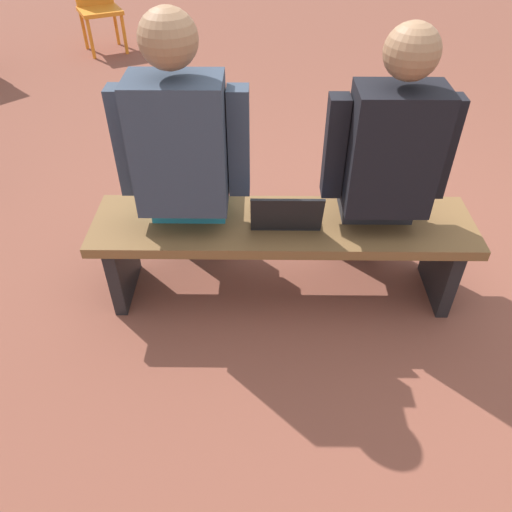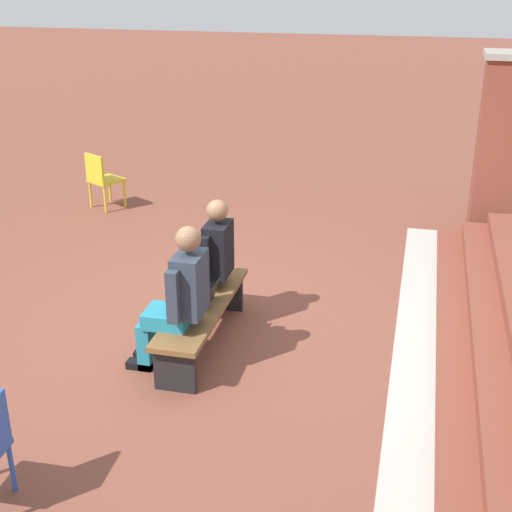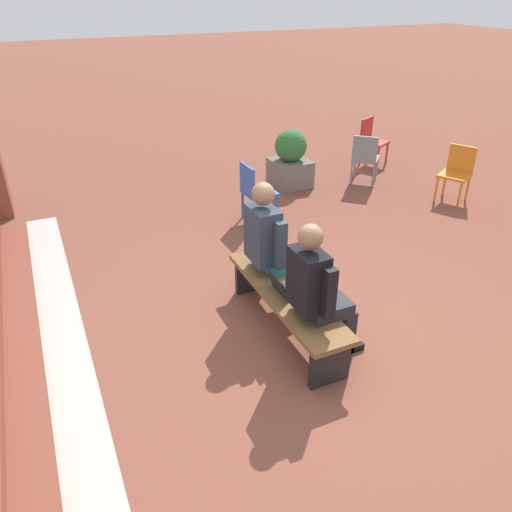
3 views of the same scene
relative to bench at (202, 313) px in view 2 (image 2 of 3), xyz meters
name	(u,v)px [view 2 (image 2 of 3)]	position (x,y,z in m)	size (l,w,h in m)	color
ground_plane	(205,330)	(-0.30, -0.08, -0.35)	(60.00, 60.00, 0.00)	brown
concrete_strip	(413,370)	(0.00, 2.00, -0.35)	(7.52, 0.40, 0.01)	#B7B2A8
brick_steps	(502,364)	(0.00, 2.75, -0.18)	(6.72, 0.90, 0.45)	brown
brick_pillar_left_of_steps	(499,144)	(-3.95, 2.88, 0.85)	(0.64, 0.64, 2.39)	brown
bench	(202,313)	(0.00, 0.00, 0.00)	(1.80, 0.44, 0.45)	brown
person_student	(208,260)	(-0.44, -0.07, 0.36)	(0.54, 0.69, 1.35)	#232328
person_adult	(178,296)	(0.44, -0.07, 0.38)	(0.57, 0.72, 1.39)	teal
laptop	(203,299)	(-0.01, 0.01, 0.15)	(0.32, 0.29, 0.21)	black
plastic_chair_far_left	(102,177)	(-3.58, -2.68, 0.13)	(0.57, 0.57, 0.84)	gold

